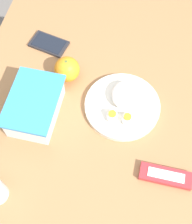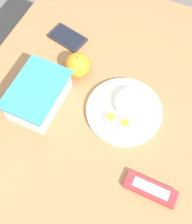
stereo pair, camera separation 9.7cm
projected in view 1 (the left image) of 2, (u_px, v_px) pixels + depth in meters
ground_plane at (100, 175)px, 1.68m from camera, size 10.00×10.00×0.00m
table at (101, 123)px, 1.12m from camera, size 1.12×0.90×0.76m
food_container at (35, 108)px, 0.97m from camera, size 0.21×0.15×0.09m
orange_fruit at (67, 69)px, 1.03m from camera, size 0.09×0.09×0.09m
rice_plate at (123, 104)px, 1.00m from camera, size 0.24×0.24×0.06m
candy_bar at (166, 176)px, 0.90m from camera, size 0.05×0.15×0.02m
cell_phone at (49, 44)px, 1.13m from camera, size 0.10×0.15×0.01m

